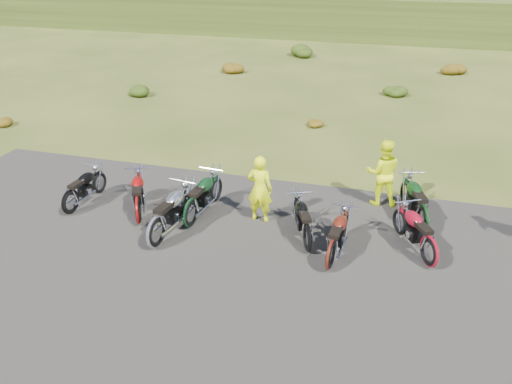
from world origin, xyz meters
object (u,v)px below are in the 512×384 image
(motorcycle_3, at_px, (158,247))
(motorcycle_7, at_px, (420,233))
(motorcycle_0, at_px, (73,214))
(person_middle, at_px, (260,190))

(motorcycle_3, height_order, motorcycle_7, motorcycle_3)
(motorcycle_0, distance_m, motorcycle_7, 9.06)
(person_middle, bearing_deg, motorcycle_3, 46.00)
(motorcycle_0, bearing_deg, motorcycle_7, -76.49)
(motorcycle_7, bearing_deg, person_middle, 79.86)
(motorcycle_0, height_order, person_middle, person_middle)
(motorcycle_7, bearing_deg, motorcycle_0, 82.60)
(motorcycle_0, distance_m, person_middle, 5.10)
(motorcycle_3, relative_size, motorcycle_7, 1.06)
(motorcycle_0, bearing_deg, motorcycle_3, -102.33)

